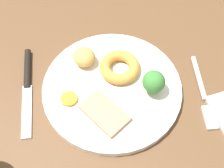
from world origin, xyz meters
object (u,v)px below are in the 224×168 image
(fork, at_px, (203,93))
(knife, at_px, (27,83))
(meat_slice_main, at_px, (105,113))
(roast_potato_left, at_px, (84,57))
(dinner_plate, at_px, (112,89))
(broccoli_floret, at_px, (154,84))
(yorkshire_pudding, at_px, (120,67))
(carrot_coin_front, at_px, (69,99))

(fork, distance_m, knife, 0.32)
(meat_slice_main, bearing_deg, roast_potato_left, -72.35)
(meat_slice_main, distance_m, fork, 0.18)
(dinner_plate, xyz_separation_m, fork, (-0.17, 0.01, -0.00))
(broccoli_floret, bearing_deg, yorkshire_pudding, -41.37)
(roast_potato_left, distance_m, knife, 0.12)
(broccoli_floret, distance_m, fork, 0.10)
(broccoli_floret, distance_m, knife, 0.23)
(fork, bearing_deg, dinner_plate, -97.71)
(dinner_plate, height_order, carrot_coin_front, carrot_coin_front)
(carrot_coin_front, bearing_deg, meat_slice_main, 154.21)
(roast_potato_left, bearing_deg, yorkshire_pudding, 162.16)
(yorkshire_pudding, xyz_separation_m, carrot_coin_front, (0.09, 0.06, -0.01))
(knife, bearing_deg, fork, 79.30)
(yorkshire_pudding, relative_size, broccoli_floret, 1.56)
(fork, xyz_separation_m, knife, (0.32, -0.03, 0.00))
(knife, bearing_deg, dinner_plate, 78.05)
(roast_potato_left, height_order, carrot_coin_front, roast_potato_left)
(yorkshire_pudding, bearing_deg, dinner_plate, 67.06)
(dinner_plate, distance_m, fork, 0.17)
(broccoli_floret, relative_size, knife, 0.26)
(meat_slice_main, height_order, yorkshire_pudding, yorkshire_pudding)
(meat_slice_main, relative_size, yorkshire_pudding, 1.09)
(broccoli_floret, bearing_deg, dinner_plate, -10.81)
(broccoli_floret, relative_size, fork, 0.31)
(dinner_plate, relative_size, yorkshire_pudding, 3.38)
(carrot_coin_front, relative_size, fork, 0.19)
(dinner_plate, bearing_deg, meat_slice_main, 75.00)
(yorkshire_pudding, height_order, roast_potato_left, roast_potato_left)
(yorkshire_pudding, height_order, fork, yorkshire_pudding)
(roast_potato_left, bearing_deg, dinner_plate, 131.13)
(carrot_coin_front, height_order, broccoli_floret, broccoli_floret)
(dinner_plate, xyz_separation_m, meat_slice_main, (0.01, 0.05, 0.01))
(knife, bearing_deg, meat_slice_main, 57.85)
(dinner_plate, distance_m, carrot_coin_front, 0.08)
(roast_potato_left, height_order, fork, roast_potato_left)
(carrot_coin_front, bearing_deg, yorkshire_pudding, -146.70)
(carrot_coin_front, bearing_deg, fork, -177.42)
(dinner_plate, height_order, fork, dinner_plate)
(roast_potato_left, bearing_deg, broccoli_floret, 149.81)
(roast_potato_left, bearing_deg, fork, 161.98)
(dinner_plate, distance_m, roast_potato_left, 0.08)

